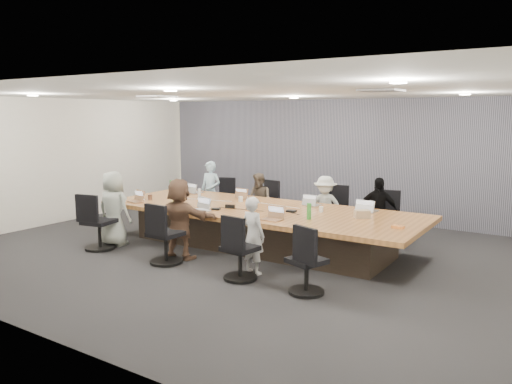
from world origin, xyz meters
The scene contains 40 objects.
floor centered at (0.00, 0.00, 0.00)m, with size 10.00×8.00×0.00m, color #272729.
ceiling centered at (0.00, 0.00, 2.80)m, with size 10.00×8.00×0.00m, color white.
wall_back centered at (0.00, 4.00, 1.40)m, with size 10.00×2.80×0.00m, color silver.
wall_front centered at (0.00, -4.00, 1.40)m, with size 10.00×2.80×0.00m, color silver.
wall_left centered at (-5.00, 0.00, 1.40)m, with size 8.00×2.80×0.00m, color silver.
curtain centered at (0.00, 3.92, 1.40)m, with size 9.80×0.04×2.80m, color slate.
conference_table centered at (0.00, 0.50, 0.40)m, with size 6.00×2.20×0.74m.
chair_0 centered at (-2.18, 2.20, 0.36)m, with size 0.49×0.49×0.73m, color black, non-canonical shape.
chair_1 centered at (-0.85, 2.20, 0.38)m, with size 0.52×0.52×0.76m, color black, non-canonical shape.
chair_2 centered at (0.70, 2.20, 0.40)m, with size 0.53×0.53×0.79m, color black, non-canonical shape.
chair_3 centered at (1.78, 2.20, 0.38)m, with size 0.51×0.51×0.76m, color black, non-canonical shape.
chair_4 centered at (-2.36, -1.20, 0.43)m, with size 0.58×0.58×0.86m, color black, non-canonical shape.
chair_5 centered at (-0.73, -1.20, 0.42)m, with size 0.57×0.57×0.84m, color black, non-canonical shape.
chair_6 centered at (0.75, -1.20, 0.40)m, with size 0.53×0.53×0.79m, color black, non-canonical shape.
chair_7 centered at (1.86, -1.20, 0.39)m, with size 0.52×0.52×0.78m, color black, non-canonical shape.
person_0 centered at (-2.18, 1.85, 0.69)m, with size 0.51×0.33×1.39m, color #A0C4D9.
laptop_0 centered at (-2.18, 1.30, 0.75)m, with size 0.33×0.23×0.02m, color #B2B2B7.
person_1 centered at (-0.85, 1.85, 0.60)m, with size 0.58×0.45×1.20m, color brown.
laptop_1 centered at (-0.85, 1.30, 0.75)m, with size 0.31×0.22×0.02m, color #8C6647.
person_2 centered at (0.70, 1.85, 0.62)m, with size 0.80×0.46×1.24m, color beige.
laptop_2 centered at (0.70, 1.30, 0.75)m, with size 0.29×0.20×0.02m, color #B2B2B7.
person_3 centered at (1.78, 1.85, 0.64)m, with size 0.75×0.31×1.29m, color black.
laptop_3 centered at (1.78, 1.30, 0.75)m, with size 0.35×0.24×0.02m, color #B2B2B7.
person_4 centered at (-2.36, -0.85, 0.70)m, with size 0.69×0.45×1.40m, color #9CA69B.
laptop_4 centered at (-2.36, -0.30, 0.75)m, with size 0.29×0.20×0.02m, color #8C6647.
person_5 centered at (-0.73, -0.85, 0.69)m, with size 1.28×0.41×1.39m, color brown.
laptop_5 centered at (-0.73, -0.30, 0.75)m, with size 0.34×0.23×0.02m, color #B2B2B7.
person_6 centered at (0.75, -0.85, 0.60)m, with size 0.44×0.29×1.21m, color #BABABA.
laptop_6 centered at (0.75, -0.30, 0.75)m, with size 0.32×0.22×0.02m, color #8C6647.
bottle_green_left centered at (-2.65, 1.05, 0.87)m, with size 0.07×0.07×0.26m, color #338B31.
bottle_green_right centered at (1.23, 0.10, 0.87)m, with size 0.07×0.07×0.27m, color #338B31.
bottle_clear centered at (-1.57, 0.70, 0.85)m, with size 0.06×0.06×0.21m, color silver.
cup_white_far centered at (-0.66, 0.87, 0.79)m, with size 0.08×0.08×0.11m, color white.
cup_white_near centered at (1.12, 0.77, 0.79)m, with size 0.08×0.08×0.10m, color white.
mug_brown centered at (-2.34, 0.07, 0.79)m, with size 0.09×0.09×0.11m, color brown.
mic_left centered at (-0.55, -0.07, 0.75)m, with size 0.15×0.10×0.03m, color black.
mic_right centered at (0.69, 0.49, 0.76)m, with size 0.16×0.11×0.03m, color black.
stapler centered at (-0.43, 0.19, 0.77)m, with size 0.18×0.04×0.07m, color black.
canvas_bag centered at (1.92, 0.67, 0.81)m, with size 0.25×0.15×0.13m, color tan.
snack_packet centered at (2.65, 0.25, 0.76)m, with size 0.17×0.11×0.04m, color orange.
Camera 1 is at (4.84, -7.09, 2.43)m, focal length 35.00 mm.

